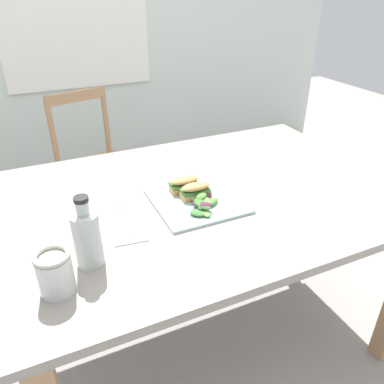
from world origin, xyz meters
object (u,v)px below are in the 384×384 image
Objects in this scene: sandwich_half_back at (184,184)px; mason_jar_iced_tea at (55,275)px; bottle_cold_brew at (88,241)px; sandwich_half_front at (196,190)px; chair_wooden_far at (95,166)px; fork_on_napkin at (124,218)px; plate_lunch at (197,201)px; dining_table at (206,216)px.

mason_jar_iced_tea is at bearing -146.27° from sandwich_half_back.
bottle_cold_brew reaches higher than mason_jar_iced_tea.
bottle_cold_brew is at bearing -154.74° from sandwich_half_front.
chair_wooden_far is 1.32m from bottle_cold_brew.
sandwich_half_front reaches higher than fork_on_napkin.
bottle_cold_brew is (-0.14, -0.18, 0.07)m from fork_on_napkin.
sandwich_half_front is at bearing 3.45° from fork_on_napkin.
sandwich_half_back is at bearing -81.19° from chair_wooden_far.
bottle_cold_brew reaches higher than sandwich_half_back.
mason_jar_iced_tea is (-0.50, -0.25, 0.05)m from plate_lunch.
chair_wooden_far reaches higher than plate_lunch.
sandwich_half_back is at bearing 33.73° from mason_jar_iced_tea.
mason_jar_iced_tea is at bearing -153.57° from plate_lunch.
fork_on_napkin is 0.89× the size of bottle_cold_brew.
bottle_cold_brew is 1.82× the size of mason_jar_iced_tea.
dining_table is 13.42× the size of sandwich_half_back.
fork_on_napkin is at bearing 51.23° from bottle_cold_brew.
chair_wooden_far is at bearing 85.04° from fork_on_napkin.
fork_on_napkin is at bearing -176.55° from sandwich_half_front.
plate_lunch is at bearing 0.09° from fork_on_napkin.
bottle_cold_brew is at bearing -100.60° from chair_wooden_far.
plate_lunch is 2.78× the size of sandwich_half_front.
fork_on_napkin is at bearing -170.65° from dining_table.
mason_jar_iced_tea is at bearing -143.01° from bottle_cold_brew.
chair_wooden_far is 1.12m from fork_on_napkin.
plate_lunch reaches higher than fork_on_napkin.
sandwich_half_front reaches higher than dining_table.
chair_wooden_far reaches higher than dining_table.
plate_lunch is at bearing -81.07° from chair_wooden_far.
sandwich_half_front is 0.06m from sandwich_half_back.
plate_lunch is 0.44m from bottle_cold_brew.
bottle_cold_brew reaches higher than plate_lunch.
mason_jar_iced_tea reaches higher than sandwich_half_back.
mason_jar_iced_tea is (-0.48, -0.32, 0.01)m from sandwich_half_back.
bottle_cold_brew is (-0.40, -0.18, 0.07)m from plate_lunch.
plate_lunch is 1.41× the size of bottle_cold_brew.
mason_jar_iced_tea is (-0.10, -0.07, -0.02)m from bottle_cold_brew.
sandwich_half_front is at bearing 27.73° from mason_jar_iced_tea.
mason_jar_iced_tea is (-0.50, -0.26, 0.01)m from sandwich_half_front.
fork_on_napkin is (-0.33, -0.05, 0.11)m from dining_table.
sandwich_half_back is 0.58m from mason_jar_iced_tea.
chair_wooden_far is 8.16× the size of sandwich_half_front.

